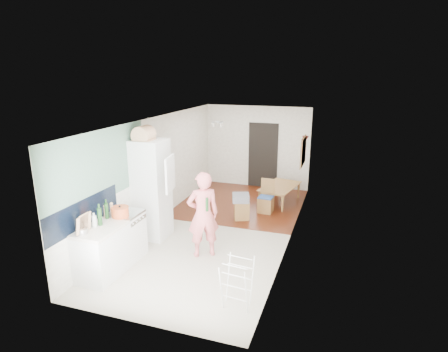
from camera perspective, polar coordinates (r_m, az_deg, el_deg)
The scene contains 32 objects.
room_shell at distance 8.25m, azimuth -0.68°, elevation -0.15°, with size 3.20×7.00×2.50m, color white, non-canonical shape.
floor at distance 8.67m, azimuth -0.66°, elevation -8.12°, with size 3.20×7.00×0.01m, color #BEB5A0.
wood_floor_overlay at distance 10.31m, azimuth 2.71°, elevation -4.11°, with size 3.20×3.30×0.01m, color #621F0D.
sage_wall_panel at distance 7.11m, azimuth -18.37°, elevation 1.41°, with size 0.02×3.00×1.30m, color slate.
tile_splashback at distance 6.89m, azimuth -20.54°, elevation -5.34°, with size 0.02×1.90×0.50m, color black.
doorway_recess at distance 11.51m, azimuth 5.95°, elevation 3.09°, with size 0.90×0.04×2.00m, color black.
base_cabinet at distance 7.01m, azimuth -18.11°, elevation -11.18°, with size 0.60×0.90×0.86m, color silver.
worktop at distance 6.82m, azimuth -18.44°, elevation -7.72°, with size 0.62×0.92×0.06m, color beige.
range_cooker at distance 7.55m, azimuth -14.75°, elevation -8.80°, with size 0.60×0.60×0.88m, color silver.
cooker_top at distance 7.38m, azimuth -15.00°, elevation -5.54°, with size 0.60×0.60×0.04m, color silver.
fridge_housing at distance 8.12m, azimuth -11.01°, elevation -2.00°, with size 0.66×0.66×2.15m, color silver.
fridge_door at distance 7.46m, azimuth -8.22°, elevation 0.34°, with size 0.56×0.04×0.70m, color silver.
fridge_interior at distance 7.85m, azimuth -9.21°, elevation 1.07°, with size 0.02×0.52×0.66m, color white.
pinboard at distance 9.65m, azimuth 12.00°, elevation 3.70°, with size 0.03×0.90×0.70m, color tan.
pinboard_frame at distance 9.65m, azimuth 11.91°, elevation 3.70°, with size 0.01×0.94×0.74m, color olive.
wall_sconce at distance 10.25m, azimuth 12.27°, elevation 5.52°, with size 0.18×0.18×0.16m, color maroon.
person at distance 7.16m, azimuth -3.23°, elevation -4.76°, with size 0.73×0.48×2.01m, color #EA6F73.
dining_table at distance 10.35m, azimuth 8.62°, elevation -3.01°, with size 1.19×0.66×0.42m, color olive.
dining_chair at distance 9.57m, azimuth 6.40°, elevation -3.13°, with size 0.36×0.36×0.86m, color olive, non-canonical shape.
stool at distance 9.17m, azimuth 2.70°, elevation -5.22°, with size 0.35×0.35×0.46m, color olive, non-canonical shape.
grey_drape at distance 9.06m, azimuth 2.57°, elevation -3.34°, with size 0.39×0.39×0.18m, color gray.
drying_rack at distance 5.91m, azimuth 1.99°, elevation -16.13°, with size 0.41×0.37×0.79m, color silver, non-canonical shape.
bread_bin at distance 7.81m, azimuth -12.13°, elevation 6.14°, with size 0.40×0.38×0.21m, color tan, non-canonical shape.
red_casserole at distance 7.16m, azimuth -15.55°, elevation -5.28°, with size 0.32×0.32×0.19m, color #DC562A.
steel_pan at distance 6.65m, azimuth -20.81°, elevation -7.85°, with size 0.18×0.18×0.09m, color silver.
held_bottle at distance 6.93m, azimuth -2.61°, elevation -4.36°, with size 0.06×0.06×0.26m, color #19411A.
bottle_a at distance 6.85m, azimuth -18.41°, elevation -5.91°, with size 0.07×0.07×0.32m, color #19411A.
bottle_b at distance 7.12m, azimuth -17.46°, elevation -5.10°, with size 0.07×0.07×0.29m, color #19411A.
bottle_c at distance 6.85m, azimuth -19.15°, elevation -6.52°, with size 0.08×0.08×0.20m, color silver.
pepper_mill_front at distance 7.22m, azimuth -16.72°, elevation -5.09°, with size 0.06×0.06×0.21m, color tan.
pepper_mill_back at distance 7.16m, azimuth -17.61°, elevation -5.38°, with size 0.06×0.06×0.20m, color tan.
chopping_boards at distance 6.62m, azimuth -20.61°, elevation -6.79°, with size 0.04×0.25×0.34m, color tan, non-canonical shape.
Camera 1 is at (2.60, -7.49, 3.52)m, focal length 30.00 mm.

